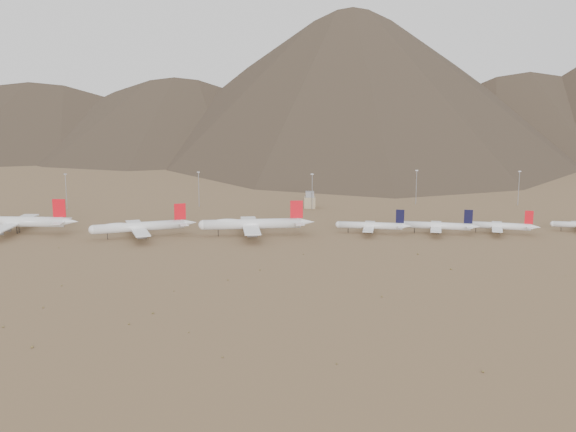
{
  "coord_description": "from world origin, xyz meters",
  "views": [
    {
      "loc": [
        21.27,
        -393.51,
        92.46
      ],
      "look_at": [
        15.53,
        30.0,
        11.23
      ],
      "focal_mm": 45.0,
      "sensor_mm": 36.0,
      "label": 1
    }
  ],
  "objects_px": {
    "widebody_centre": "(140,226)",
    "narrowbody_b": "(439,226)",
    "widebody_east": "(253,224)",
    "control_tower": "(310,201)",
    "narrowbody_a": "(372,226)",
    "widebody_west": "(16,221)"
  },
  "relations": [
    {
      "from": "narrowbody_a",
      "to": "control_tower",
      "type": "bearing_deg",
      "value": 120.81
    },
    {
      "from": "widebody_west",
      "to": "widebody_east",
      "type": "bearing_deg",
      "value": 0.96
    },
    {
      "from": "widebody_centre",
      "to": "narrowbody_a",
      "type": "xyz_separation_m",
      "value": [
        138.02,
        12.32,
        -1.57
      ]
    },
    {
      "from": "widebody_west",
      "to": "narrowbody_b",
      "type": "height_order",
      "value": "widebody_west"
    },
    {
      "from": "widebody_centre",
      "to": "narrowbody_b",
      "type": "xyz_separation_m",
      "value": [
        178.37,
        11.91,
        -1.49
      ]
    },
    {
      "from": "narrowbody_b",
      "to": "widebody_east",
      "type": "bearing_deg",
      "value": -165.97
    },
    {
      "from": "widebody_centre",
      "to": "control_tower",
      "type": "relative_size",
      "value": 5.05
    },
    {
      "from": "widebody_west",
      "to": "narrowbody_a",
      "type": "xyz_separation_m",
      "value": [
        215.17,
        2.35,
        -2.42
      ]
    },
    {
      "from": "widebody_east",
      "to": "control_tower",
      "type": "distance_m",
      "value": 99.93
    },
    {
      "from": "widebody_west",
      "to": "widebody_east",
      "type": "relative_size",
      "value": 1.03
    },
    {
      "from": "narrowbody_a",
      "to": "control_tower",
      "type": "xyz_separation_m",
      "value": [
        -36.38,
        87.0,
        0.4
      ]
    },
    {
      "from": "widebody_east",
      "to": "control_tower",
      "type": "xyz_separation_m",
      "value": [
        35.45,
        93.41,
        -1.8
      ]
    },
    {
      "from": "widebody_centre",
      "to": "control_tower",
      "type": "bearing_deg",
      "value": 24.41
    },
    {
      "from": "widebody_west",
      "to": "narrowbody_b",
      "type": "bearing_deg",
      "value": 3.01
    },
    {
      "from": "widebody_centre",
      "to": "narrowbody_a",
      "type": "distance_m",
      "value": 138.58
    },
    {
      "from": "narrowbody_b",
      "to": "narrowbody_a",
      "type": "bearing_deg",
      "value": -169.62
    },
    {
      "from": "widebody_west",
      "to": "widebody_centre",
      "type": "xyz_separation_m",
      "value": [
        77.16,
        -9.98,
        -0.84
      ]
    },
    {
      "from": "widebody_centre",
      "to": "narrowbody_b",
      "type": "bearing_deg",
      "value": -16.11
    },
    {
      "from": "widebody_west",
      "to": "widebody_centre",
      "type": "height_order",
      "value": "widebody_west"
    },
    {
      "from": "widebody_west",
      "to": "control_tower",
      "type": "bearing_deg",
      "value": 29.13
    },
    {
      "from": "widebody_east",
      "to": "narrowbody_a",
      "type": "bearing_deg",
      "value": -1.96
    },
    {
      "from": "narrowbody_b",
      "to": "widebody_centre",
      "type": "bearing_deg",
      "value": -165.21
    }
  ]
}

